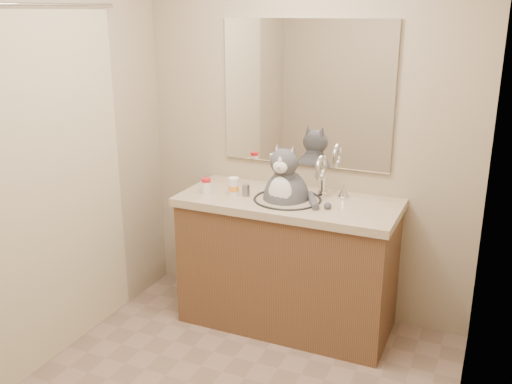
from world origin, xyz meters
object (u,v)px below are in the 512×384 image
Objects in this scene: pill_bottle_redcap at (206,186)px; pill_bottle_orange at (234,187)px; grey_canister at (246,190)px; cat at (286,195)px.

pill_bottle_orange reaches higher than pill_bottle_redcap.
pill_bottle_redcap is 0.88× the size of pill_bottle_orange.
grey_canister is (0.25, 0.06, -0.01)m from pill_bottle_redcap.
pill_bottle_orange is at bearing -168.07° from grey_canister.
pill_bottle_redcap is at bearing -167.31° from grey_canister.
pill_bottle_orange is 1.53× the size of grey_canister.
cat is 0.25m from grey_canister.
cat is at bearing 11.59° from pill_bottle_orange.
pill_bottle_redcap is 1.34× the size of grey_canister.
cat is 7.62× the size of grey_canister.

